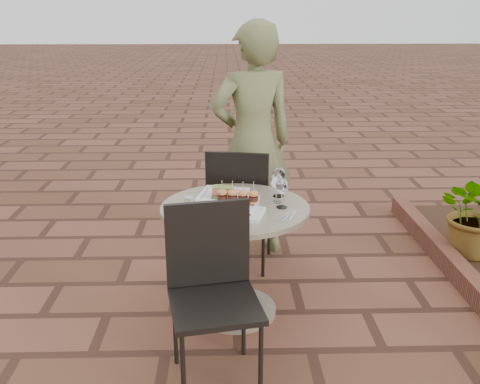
{
  "coord_description": "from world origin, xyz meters",
  "views": [
    {
      "loc": [
        -0.06,
        -3.01,
        1.84
      ],
      "look_at": [
        0.02,
        0.01,
        0.82
      ],
      "focal_mm": 40.0,
      "sensor_mm": 36.0,
      "label": 1
    }
  ],
  "objects_px": {
    "cafe_table": "(235,244)",
    "plate_sliders": "(238,200)",
    "diner": "(252,142)",
    "chair_near": "(212,279)",
    "chair_far": "(239,200)",
    "plate_tuna": "(244,214)",
    "plate_salmon": "(223,195)"
  },
  "relations": [
    {
      "from": "diner",
      "to": "plate_salmon",
      "type": "xyz_separation_m",
      "value": [
        -0.22,
        -0.8,
        -0.15
      ]
    },
    {
      "from": "diner",
      "to": "plate_salmon",
      "type": "relative_size",
      "value": 5.22
    },
    {
      "from": "plate_sliders",
      "to": "plate_tuna",
      "type": "xyz_separation_m",
      "value": [
        0.03,
        -0.17,
        -0.02
      ]
    },
    {
      "from": "chair_near",
      "to": "plate_sliders",
      "type": "bearing_deg",
      "value": 64.92
    },
    {
      "from": "cafe_table",
      "to": "plate_sliders",
      "type": "distance_m",
      "value": 0.28
    },
    {
      "from": "chair_near",
      "to": "plate_salmon",
      "type": "distance_m",
      "value": 0.75
    },
    {
      "from": "chair_far",
      "to": "cafe_table",
      "type": "bearing_deg",
      "value": 97.06
    },
    {
      "from": "cafe_table",
      "to": "plate_sliders",
      "type": "relative_size",
      "value": 3.22
    },
    {
      "from": "chair_far",
      "to": "chair_near",
      "type": "xyz_separation_m",
      "value": [
        -0.17,
        -1.2,
        0.0
      ]
    },
    {
      "from": "cafe_table",
      "to": "chair_near",
      "type": "bearing_deg",
      "value": -102.77
    },
    {
      "from": "chair_far",
      "to": "plate_sliders",
      "type": "relative_size",
      "value": 3.33
    },
    {
      "from": "cafe_table",
      "to": "chair_near",
      "type": "xyz_separation_m",
      "value": [
        -0.13,
        -0.58,
        0.07
      ]
    },
    {
      "from": "plate_sliders",
      "to": "plate_tuna",
      "type": "bearing_deg",
      "value": -79.68
    },
    {
      "from": "chair_far",
      "to": "diner",
      "type": "relative_size",
      "value": 0.52
    },
    {
      "from": "plate_sliders",
      "to": "chair_far",
      "type": "bearing_deg",
      "value": 87.59
    },
    {
      "from": "cafe_table",
      "to": "plate_tuna",
      "type": "height_order",
      "value": "plate_tuna"
    },
    {
      "from": "chair_near",
      "to": "plate_sliders",
      "type": "relative_size",
      "value": 3.33
    },
    {
      "from": "chair_far",
      "to": "plate_salmon",
      "type": "xyz_separation_m",
      "value": [
        -0.11,
        -0.48,
        0.2
      ]
    },
    {
      "from": "chair_far",
      "to": "plate_sliders",
      "type": "bearing_deg",
      "value": 98.57
    },
    {
      "from": "chair_far",
      "to": "chair_near",
      "type": "distance_m",
      "value": 1.21
    },
    {
      "from": "diner",
      "to": "plate_salmon",
      "type": "distance_m",
      "value": 0.84
    },
    {
      "from": "cafe_table",
      "to": "chair_far",
      "type": "height_order",
      "value": "chair_far"
    },
    {
      "from": "cafe_table",
      "to": "plate_sliders",
      "type": "height_order",
      "value": "plate_sliders"
    },
    {
      "from": "plate_sliders",
      "to": "plate_salmon",
      "type": "bearing_deg",
      "value": 122.17
    },
    {
      "from": "chair_near",
      "to": "plate_sliders",
      "type": "distance_m",
      "value": 0.64
    },
    {
      "from": "plate_salmon",
      "to": "plate_tuna",
      "type": "distance_m",
      "value": 0.33
    },
    {
      "from": "cafe_table",
      "to": "plate_tuna",
      "type": "xyz_separation_m",
      "value": [
        0.05,
        -0.17,
        0.26
      ]
    },
    {
      "from": "chair_far",
      "to": "plate_tuna",
      "type": "distance_m",
      "value": 0.81
    },
    {
      "from": "plate_salmon",
      "to": "plate_tuna",
      "type": "bearing_deg",
      "value": -68.9
    },
    {
      "from": "diner",
      "to": "plate_sliders",
      "type": "bearing_deg",
      "value": 65.91
    },
    {
      "from": "chair_far",
      "to": "plate_tuna",
      "type": "relative_size",
      "value": 3.49
    },
    {
      "from": "plate_tuna",
      "to": "chair_near",
      "type": "bearing_deg",
      "value": -113.34
    }
  ]
}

